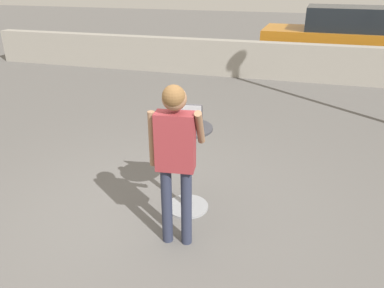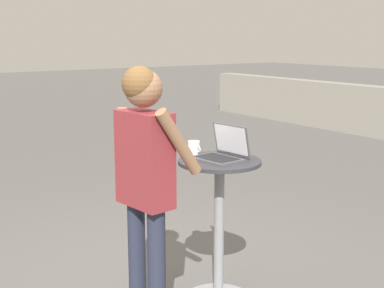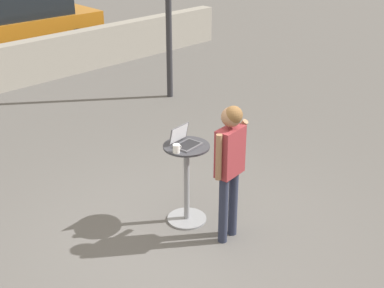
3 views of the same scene
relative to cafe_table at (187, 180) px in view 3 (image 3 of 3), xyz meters
name	(u,v)px [view 3 (image 3 of 3)]	position (x,y,z in m)	size (l,w,h in m)	color
ground_plane	(179,242)	(-0.41, -0.28, -0.57)	(50.00, 50.00, 0.00)	#5B5956
cafe_table	(187,180)	(0.00, 0.00, 0.00)	(0.56, 0.56, 1.05)	gray
laptop	(185,141)	(-0.01, 0.02, 0.53)	(0.34, 0.31, 0.23)	#515156
coffee_mug	(176,149)	(-0.22, -0.06, 0.53)	(0.12, 0.09, 0.10)	white
standing_person	(230,157)	(0.07, -0.63, 0.51)	(0.51, 0.40, 1.70)	#282D42
parked_car_near_street	(11,24)	(2.22, 8.56, 0.29)	(4.49, 2.15, 1.69)	#B76B19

